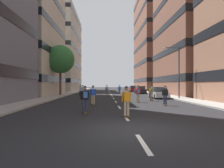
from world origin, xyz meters
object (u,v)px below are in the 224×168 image
at_px(parked_car_mid, 158,93).
at_px(skater_8, 85,98).
at_px(streetlamp_right, 176,66).
at_px(skater_4, 81,88).
at_px(skater_3, 138,93).
at_px(skater_6, 151,92).
at_px(parked_car_near, 140,90).
at_px(skater_2, 93,94).
at_px(skater_7, 83,91).
at_px(street_tree_near, 60,59).
at_px(skater_10, 80,90).
at_px(parked_car_far, 133,89).
at_px(skater_9, 119,89).
at_px(skater_0, 107,89).
at_px(skater_1, 165,94).
at_px(skater_5, 126,100).

distance_m(parked_car_mid, skater_8, 15.97).
distance_m(streetlamp_right, skater_8, 16.12).
bearing_deg(skater_4, skater_3, -68.37).
bearing_deg(skater_4, parked_car_mid, -51.85).
bearing_deg(skater_6, parked_car_near, 83.78).
relative_size(skater_2, skater_7, 1.00).
bearing_deg(street_tree_near, skater_10, -30.84).
relative_size(parked_car_near, parked_car_far, 1.00).
distance_m(parked_car_near, skater_9, 4.57).
relative_size(skater_4, skater_7, 1.00).
bearing_deg(skater_9, skater_6, -81.75).
bearing_deg(skater_10, skater_0, 42.65).
bearing_deg(skater_7, skater_2, -77.61).
xyz_separation_m(parked_car_far, skater_1, (-1.89, -32.76, 0.29)).
height_order(skater_8, skater_10, same).
bearing_deg(skater_7, parked_car_mid, -2.27).
bearing_deg(skater_5, skater_9, 86.49).
bearing_deg(skater_4, skater_9, -22.69).
bearing_deg(parked_car_far, skater_2, -104.60).
bearing_deg(skater_10, skater_9, 48.67).
relative_size(parked_car_mid, parked_car_far, 1.00).
relative_size(parked_car_mid, skater_5, 2.47).
relative_size(street_tree_near, skater_5, 4.61).
relative_size(skater_1, skater_8, 1.00).
bearing_deg(skater_0, skater_9, 56.20).
xyz_separation_m(skater_8, skater_9, (4.20, 25.77, 0.00)).
height_order(skater_1, skater_4, same).
xyz_separation_m(skater_4, skater_10, (1.26, -10.89, -0.03)).
height_order(skater_2, skater_9, same).
bearing_deg(skater_0, skater_2, -95.04).
distance_m(parked_car_mid, skater_1, 9.26).
bearing_deg(streetlamp_right, skater_6, -146.29).
bearing_deg(skater_1, parked_car_far, 86.71).
bearing_deg(skater_8, street_tree_near, 106.49).
bearing_deg(skater_9, parked_car_mid, -70.63).
distance_m(skater_2, skater_8, 5.37).
height_order(skater_0, skater_9, same).
relative_size(parked_car_mid, skater_3, 2.47).
distance_m(streetlamp_right, skater_1, 8.96).
relative_size(parked_car_near, skater_10, 2.47).
relative_size(street_tree_near, skater_6, 4.61).
xyz_separation_m(streetlamp_right, skater_9, (-6.15, 13.82, -3.12)).
bearing_deg(parked_car_near, skater_9, -161.12).
xyz_separation_m(skater_2, skater_7, (-1.88, 8.55, 0.03)).
xyz_separation_m(streetlamp_right, skater_5, (-7.84, -13.59, -3.15)).
xyz_separation_m(parked_car_near, skater_9, (-4.31, -1.47, 0.32)).
bearing_deg(skater_9, skater_0, -123.80).
distance_m(street_tree_near, streetlamp_right, 18.48).
relative_size(skater_4, skater_8, 1.00).
height_order(skater_4, skater_5, same).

